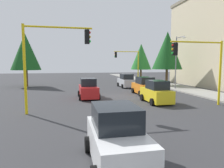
% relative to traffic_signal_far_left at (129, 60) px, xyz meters
% --- Properties ---
extents(ground_plane, '(120.00, 120.00, 0.00)m').
position_rel_traffic_signal_far_left_xyz_m(ground_plane, '(14.00, -5.71, -4.07)').
color(ground_plane, '#353538').
extents(sidewalk_kerb, '(80.00, 4.00, 0.15)m').
position_rel_traffic_signal_far_left_xyz_m(sidewalk_kerb, '(9.00, 4.79, -3.99)').
color(sidewalk_kerb, gray).
rests_on(sidewalk_kerb, ground).
extents(lane_arrow_near, '(2.40, 1.10, 1.10)m').
position_rel_traffic_signal_far_left_xyz_m(lane_arrow_near, '(25.51, -8.71, -4.06)').
color(lane_arrow_near, silver).
rests_on(lane_arrow_near, ground).
extents(traffic_signal_far_left, '(0.36, 4.59, 5.75)m').
position_rel_traffic_signal_far_left_xyz_m(traffic_signal_far_left, '(0.00, 0.00, 0.00)').
color(traffic_signal_far_left, yellow).
rests_on(traffic_signal_far_left, ground).
extents(traffic_signal_near_right, '(0.36, 4.59, 6.00)m').
position_rel_traffic_signal_far_left_xyz_m(traffic_signal_near_right, '(20.00, -11.45, 0.16)').
color(traffic_signal_near_right, yellow).
rests_on(traffic_signal_near_right, ground).
extents(traffic_signal_near_left, '(0.36, 4.59, 5.25)m').
position_rel_traffic_signal_far_left_xyz_m(traffic_signal_near_left, '(20.00, -0.08, -0.33)').
color(traffic_signal_near_left, yellow).
rests_on(traffic_signal_near_left, ground).
extents(street_lamp_curbside, '(2.15, 0.28, 7.00)m').
position_rel_traffic_signal_far_left_xyz_m(street_lamp_curbside, '(10.39, 3.49, 0.28)').
color(street_lamp_curbside, slate).
rests_on(street_lamp_curbside, ground).
extents(tree_roadside_mid, '(4.53, 4.53, 8.30)m').
position_rel_traffic_signal_far_left_xyz_m(tree_roadside_mid, '(6.00, 4.29, 1.39)').
color(tree_roadside_mid, brown).
rests_on(tree_roadside_mid, ground).
extents(tree_opposite_side, '(4.36, 4.36, 7.98)m').
position_rel_traffic_signal_far_left_xyz_m(tree_opposite_side, '(2.00, -16.71, 1.18)').
color(tree_opposite_side, brown).
rests_on(tree_opposite_side, ground).
extents(tree_roadside_far, '(4.10, 4.10, 7.49)m').
position_rel_traffic_signal_far_left_xyz_m(tree_roadside_far, '(-4.00, 3.79, 0.85)').
color(tree_roadside_far, brown).
rests_on(tree_roadside_far, ground).
extents(car_orange, '(3.88, 2.06, 1.98)m').
position_rel_traffic_signal_far_left_xyz_m(car_orange, '(13.21, -2.14, -3.17)').
color(car_orange, orange).
rests_on(car_orange, ground).
extents(car_yellow, '(3.72, 1.95, 1.98)m').
position_rel_traffic_signal_far_left_xyz_m(car_yellow, '(18.04, -2.89, -3.17)').
color(car_yellow, yellow).
rests_on(car_yellow, ground).
extents(car_red, '(3.92, 2.00, 1.98)m').
position_rel_traffic_signal_far_left_xyz_m(car_red, '(14.28, -8.50, -3.17)').
color(car_red, red).
rests_on(car_red, ground).
extents(car_white, '(3.66, 1.96, 1.98)m').
position_rel_traffic_signal_far_left_xyz_m(car_white, '(27.79, -8.80, -3.17)').
color(car_white, white).
rests_on(car_white, ground).
extents(car_silver, '(4.18, 2.03, 1.98)m').
position_rel_traffic_signal_far_left_xyz_m(car_silver, '(5.96, -2.15, -3.17)').
color(car_silver, '#B2B5BA').
rests_on(car_silver, ground).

